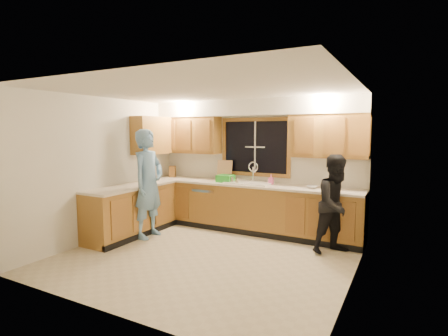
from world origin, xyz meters
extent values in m
plane|color=beige|center=(0.00, 0.00, 0.00)|extent=(4.20, 4.20, 0.00)
plane|color=silver|center=(0.00, 0.00, 2.50)|extent=(4.20, 4.20, 0.00)
plane|color=silver|center=(0.00, 1.90, 1.25)|extent=(4.20, 0.00, 4.20)
plane|color=silver|center=(-2.10, 0.00, 1.25)|extent=(0.00, 3.80, 3.80)
plane|color=silver|center=(2.10, 0.00, 1.25)|extent=(0.00, 3.80, 3.80)
cube|color=olive|center=(0.00, 1.60, 0.44)|extent=(4.20, 0.60, 0.88)
cube|color=olive|center=(-1.80, 0.35, 0.44)|extent=(0.60, 1.90, 0.88)
cube|color=beige|center=(0.00, 1.58, 0.90)|extent=(4.20, 0.63, 0.04)
cube|color=beige|center=(-1.79, 0.35, 0.90)|extent=(0.63, 1.90, 0.04)
cube|color=olive|center=(-1.43, 1.73, 1.83)|extent=(1.35, 0.33, 0.75)
cube|color=olive|center=(1.43, 1.73, 1.83)|extent=(1.35, 0.33, 0.75)
cube|color=olive|center=(-1.94, 1.12, 1.83)|extent=(0.33, 0.90, 0.75)
cube|color=white|center=(0.00, 1.72, 2.35)|extent=(4.20, 0.35, 0.30)
cube|color=black|center=(0.00, 1.90, 1.60)|extent=(1.30, 0.01, 1.00)
cube|color=olive|center=(0.00, 1.89, 2.14)|extent=(1.44, 0.03, 0.07)
cube|color=olive|center=(0.00, 1.89, 1.07)|extent=(1.44, 0.03, 0.07)
cube|color=olive|center=(-0.69, 1.89, 1.60)|extent=(0.07, 0.03, 1.00)
cube|color=olive|center=(0.69, 1.89, 1.60)|extent=(0.07, 0.03, 1.00)
cube|color=white|center=(0.00, 1.60, 0.93)|extent=(0.86, 0.52, 0.03)
cube|color=white|center=(-0.21, 1.60, 0.84)|extent=(0.38, 0.42, 0.18)
cube|color=white|center=(0.21, 1.60, 0.84)|extent=(0.38, 0.42, 0.18)
cylinder|color=silver|center=(0.00, 1.80, 1.08)|extent=(0.04, 0.04, 0.28)
torus|color=silver|center=(0.00, 1.80, 1.22)|extent=(0.21, 0.03, 0.21)
cube|color=white|center=(-0.85, 1.59, 0.41)|extent=(0.60, 0.56, 0.82)
cube|color=white|center=(-1.80, -0.22, 0.45)|extent=(0.58, 0.75, 0.90)
imported|color=#6796C3|center=(-1.44, 0.41, 0.97)|extent=(0.50, 0.73, 1.95)
imported|color=black|center=(1.71, 1.13, 0.78)|extent=(0.94, 0.95, 1.55)
cube|color=#956229|center=(-1.84, 1.67, 1.04)|extent=(0.16, 0.15, 0.24)
cube|color=tan|center=(-0.61, 1.76, 1.12)|extent=(0.32, 0.17, 0.40)
cube|color=green|center=(-0.48, 1.56, 0.99)|extent=(0.30, 0.28, 0.14)
imported|color=pink|center=(0.41, 1.69, 1.01)|extent=(0.09, 0.09, 0.19)
imported|color=silver|center=(1.21, 1.59, 0.94)|extent=(0.21, 0.21, 0.05)
cylinder|color=#B9B08E|center=(-0.32, 1.50, 0.98)|extent=(0.07, 0.07, 0.12)
cylinder|color=#B9B08E|center=(-0.16, 1.41, 0.97)|extent=(0.07, 0.07, 0.11)
camera|label=1|loc=(2.68, -4.41, 1.90)|focal=28.00mm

